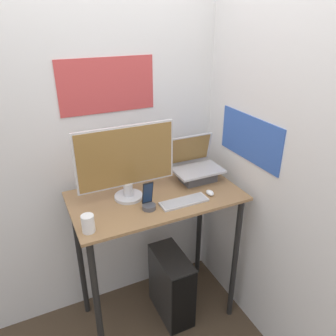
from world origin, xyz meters
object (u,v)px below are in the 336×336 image
Objects in this scene: keyboard at (184,202)px; laptop at (196,169)px; cell_phone at (149,202)px; computer_tower at (171,285)px; mouse at (210,193)px; monitor at (126,163)px.

laptop is at bearing 47.19° from keyboard.
cell_phone is (-0.46, -0.22, -0.04)m from laptop.
computer_tower is (-0.26, -0.13, -0.89)m from laptop.
laptop is 4.96× the size of mouse.
mouse is (0.50, -0.20, -0.23)m from monitor.
laptop is 0.93m from computer_tower.
cell_phone is at bearing -156.28° from computer_tower.
keyboard is (0.30, -0.21, -0.24)m from monitor.
mouse is 0.38× the size of cell_phone.
keyboard is 0.56× the size of computer_tower.
computer_tower is at bearing 154.45° from mouse.
computer_tower is (-0.23, 0.11, -0.82)m from mouse.
monitor is 0.28m from cell_phone.
monitor is 1.14× the size of computer_tower.
monitor is 0.44m from keyboard.
computer_tower is (0.20, 0.09, -0.85)m from cell_phone.
mouse is (-0.03, -0.23, -0.06)m from laptop.
mouse is 0.86m from computer_tower.
keyboard reaches higher than computer_tower.
computer_tower is (0.27, -0.09, -1.06)m from monitor.
mouse reaches higher than computer_tower.
mouse is at bearing -21.49° from monitor.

